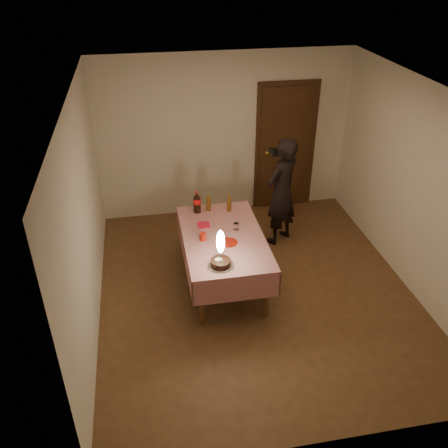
{
  "coord_description": "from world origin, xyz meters",
  "views": [
    {
      "loc": [
        -1.29,
        -4.73,
        3.97
      ],
      "look_at": [
        -0.39,
        0.19,
        0.95
      ],
      "focal_mm": 38.0,
      "sensor_mm": 36.0,
      "label": 1
    }
  ],
  "objects_px": {
    "birthday_cake": "(221,256)",
    "red_cup": "(203,237)",
    "photographer": "(281,192)",
    "red_plate": "(229,242)",
    "amber_bottle_right": "(229,203)",
    "cola_bottle": "(197,202)",
    "amber_bottle_left": "(209,203)",
    "dining_table": "(223,243)",
    "clear_cup": "(236,226)"
  },
  "relations": [
    {
      "from": "birthday_cake",
      "to": "amber_bottle_right",
      "type": "distance_m",
      "value": 1.28
    },
    {
      "from": "birthday_cake",
      "to": "red_cup",
      "type": "xyz_separation_m",
      "value": [
        -0.12,
        0.57,
        -0.09
      ]
    },
    {
      "from": "red_cup",
      "to": "amber_bottle_left",
      "type": "xyz_separation_m",
      "value": [
        0.19,
        0.74,
        0.07
      ]
    },
    {
      "from": "clear_cup",
      "to": "amber_bottle_right",
      "type": "distance_m",
      "value": 0.5
    },
    {
      "from": "red_cup",
      "to": "photographer",
      "type": "xyz_separation_m",
      "value": [
        1.29,
        0.94,
        0.03
      ]
    },
    {
      "from": "birthday_cake",
      "to": "cola_bottle",
      "type": "distance_m",
      "value": 1.29
    },
    {
      "from": "cola_bottle",
      "to": "amber_bottle_right",
      "type": "height_order",
      "value": "cola_bottle"
    },
    {
      "from": "red_plate",
      "to": "amber_bottle_right",
      "type": "relative_size",
      "value": 0.86
    },
    {
      "from": "red_cup",
      "to": "photographer",
      "type": "relative_size",
      "value": 0.06
    },
    {
      "from": "dining_table",
      "to": "cola_bottle",
      "type": "height_order",
      "value": "cola_bottle"
    },
    {
      "from": "birthday_cake",
      "to": "cola_bottle",
      "type": "xyz_separation_m",
      "value": [
        -0.1,
        1.29,
        0.02
      ]
    },
    {
      "from": "red_plate",
      "to": "clear_cup",
      "type": "xyz_separation_m",
      "value": [
        0.15,
        0.29,
        0.04
      ]
    },
    {
      "from": "red_cup",
      "to": "cola_bottle",
      "type": "relative_size",
      "value": 0.31
    },
    {
      "from": "dining_table",
      "to": "red_plate",
      "type": "distance_m",
      "value": 0.2
    },
    {
      "from": "dining_table",
      "to": "red_cup",
      "type": "height_order",
      "value": "red_cup"
    },
    {
      "from": "red_cup",
      "to": "clear_cup",
      "type": "xyz_separation_m",
      "value": [
        0.46,
        0.17,
        -0.01
      ]
    },
    {
      "from": "red_plate",
      "to": "amber_bottle_left",
      "type": "xyz_separation_m",
      "value": [
        -0.12,
        0.85,
        0.11
      ]
    },
    {
      "from": "dining_table",
      "to": "photographer",
      "type": "relative_size",
      "value": 1.05
    },
    {
      "from": "birthday_cake",
      "to": "red_cup",
      "type": "distance_m",
      "value": 0.59
    },
    {
      "from": "amber_bottle_right",
      "to": "photographer",
      "type": "bearing_deg",
      "value": 18.41
    },
    {
      "from": "birthday_cake",
      "to": "red_plate",
      "type": "height_order",
      "value": "birthday_cake"
    },
    {
      "from": "birthday_cake",
      "to": "cola_bottle",
      "type": "bearing_deg",
      "value": 94.39
    },
    {
      "from": "red_cup",
      "to": "cola_bottle",
      "type": "distance_m",
      "value": 0.72
    },
    {
      "from": "red_plate",
      "to": "amber_bottle_left",
      "type": "bearing_deg",
      "value": 98.07
    },
    {
      "from": "dining_table",
      "to": "amber_bottle_right",
      "type": "distance_m",
      "value": 0.69
    },
    {
      "from": "photographer",
      "to": "clear_cup",
      "type": "bearing_deg",
      "value": -137.18
    },
    {
      "from": "amber_bottle_right",
      "to": "photographer",
      "type": "distance_m",
      "value": 0.87
    },
    {
      "from": "birthday_cake",
      "to": "cola_bottle",
      "type": "height_order",
      "value": "birthday_cake"
    },
    {
      "from": "cola_bottle",
      "to": "amber_bottle_left",
      "type": "distance_m",
      "value": 0.17
    },
    {
      "from": "photographer",
      "to": "birthday_cake",
      "type": "bearing_deg",
      "value": -127.53
    },
    {
      "from": "birthday_cake",
      "to": "photographer",
      "type": "relative_size",
      "value": 0.29
    },
    {
      "from": "cola_bottle",
      "to": "red_plate",
      "type": "bearing_deg",
      "value": -71.34
    },
    {
      "from": "dining_table",
      "to": "clear_cup",
      "type": "bearing_deg",
      "value": 34.38
    },
    {
      "from": "cola_bottle",
      "to": "photographer",
      "type": "xyz_separation_m",
      "value": [
        1.26,
        0.23,
        -0.07
      ]
    },
    {
      "from": "amber_bottle_right",
      "to": "dining_table",
      "type": "bearing_deg",
      "value": -107.38
    },
    {
      "from": "dining_table",
      "to": "amber_bottle_right",
      "type": "height_order",
      "value": "amber_bottle_right"
    },
    {
      "from": "amber_bottle_left",
      "to": "amber_bottle_right",
      "type": "relative_size",
      "value": 1.0
    },
    {
      "from": "clear_cup",
      "to": "cola_bottle",
      "type": "height_order",
      "value": "cola_bottle"
    },
    {
      "from": "red_plate",
      "to": "red_cup",
      "type": "bearing_deg",
      "value": 158.95
    },
    {
      "from": "red_cup",
      "to": "clear_cup",
      "type": "bearing_deg",
      "value": 20.96
    },
    {
      "from": "cola_bottle",
      "to": "clear_cup",
      "type": "bearing_deg",
      "value": -51.52
    },
    {
      "from": "cola_bottle",
      "to": "amber_bottle_left",
      "type": "xyz_separation_m",
      "value": [
        0.16,
        0.02,
        -0.03
      ]
    },
    {
      "from": "red_cup",
      "to": "amber_bottle_left",
      "type": "height_order",
      "value": "amber_bottle_left"
    },
    {
      "from": "cola_bottle",
      "to": "birthday_cake",
      "type": "bearing_deg",
      "value": -85.61
    },
    {
      "from": "birthday_cake",
      "to": "clear_cup",
      "type": "relative_size",
      "value": 5.25
    },
    {
      "from": "birthday_cake",
      "to": "red_cup",
      "type": "height_order",
      "value": "birthday_cake"
    },
    {
      "from": "birthday_cake",
      "to": "photographer",
      "type": "distance_m",
      "value": 1.91
    },
    {
      "from": "dining_table",
      "to": "clear_cup",
      "type": "relative_size",
      "value": 19.11
    },
    {
      "from": "red_cup",
      "to": "photographer",
      "type": "distance_m",
      "value": 1.6
    },
    {
      "from": "dining_table",
      "to": "red_plate",
      "type": "xyz_separation_m",
      "value": [
        0.04,
        -0.16,
        0.1
      ]
    }
  ]
}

